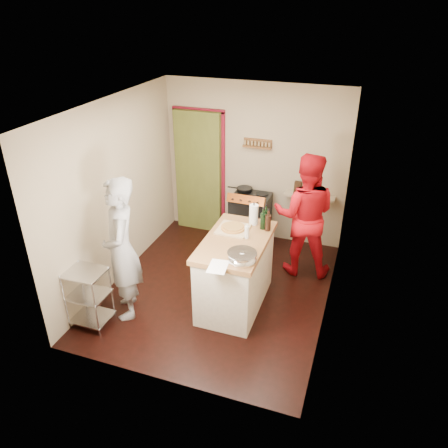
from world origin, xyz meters
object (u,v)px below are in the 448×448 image
at_px(wire_shelving, 88,295).
at_px(island, 236,271).
at_px(person_red, 304,215).
at_px(stove, 250,219).
at_px(person_stripe, 122,250).

height_order(wire_shelving, island, island).
xyz_separation_m(wire_shelving, person_red, (2.28, 2.10, 0.49)).
relative_size(stove, person_stripe, 0.53).
height_order(wire_shelving, person_red, person_red).
distance_m(stove, wire_shelving, 2.94).
bearing_deg(wire_shelving, person_red, 42.63).
relative_size(stove, island, 0.68).
distance_m(wire_shelving, person_stripe, 0.70).
xyz_separation_m(stove, person_stripe, (-1.01, -2.25, 0.50)).
bearing_deg(island, person_stripe, -154.19).
xyz_separation_m(stove, wire_shelving, (-1.33, -2.62, -0.01)).
relative_size(island, person_red, 0.79).
height_order(stove, person_stripe, person_stripe).
xyz_separation_m(wire_shelving, island, (1.60, 0.99, 0.08)).
bearing_deg(stove, person_red, -28.88).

